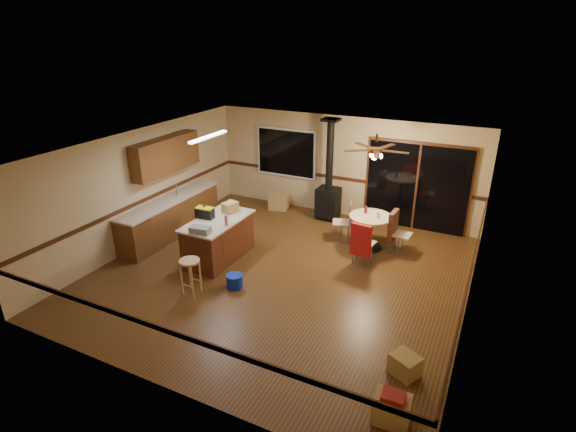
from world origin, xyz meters
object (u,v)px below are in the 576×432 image
Objects in this scene: wood_stove at (328,192)px; chair_left at (346,217)px; box_corner_b at (405,365)px; blue_bucket at (235,281)px; toolbox_grey at (200,230)px; toolbox_black at (205,213)px; box_corner_a at (392,409)px; kitchen_island at (219,239)px; bar_stool at (191,277)px; chair_near at (361,240)px; chair_right at (394,227)px; box_under_window at (279,202)px; dining_table at (370,226)px.

chair_left is (0.85, -1.02, -0.14)m from wood_stove.
blue_bucket is at bearing 165.30° from box_corner_b.
toolbox_black reaches higher than toolbox_grey.
chair_left is at bearing 115.75° from box_corner_a.
bar_stool is (0.32, -1.38, -0.11)m from kitchen_island.
chair_near reaches higher than kitchen_island.
blue_bucket is 3.56m from box_corner_b.
wood_stove is 5.75m from box_corner_b.
wood_stove is 3.60× the size of chair_right.
chair_right reaches higher than bar_stool.
chair_right is (1.12, -0.07, 0.01)m from chair_left.
chair_near is at bearing -34.97° from box_under_window.
toolbox_black is 3.23m from box_under_window.
chair_left is at bearing 52.43° from toolbox_grey.
box_under_window is (-2.98, 2.09, -0.39)m from chair_near.
box_corner_b reaches higher than blue_bucket.
box_under_window is (-2.31, 1.07, -0.39)m from chair_left.
wood_stove reaches higher than box_corner_a.
toolbox_black is (-0.36, 0.65, 0.04)m from toolbox_grey.
bar_stool is at bearing -118.17° from chair_left.
bar_stool is at bearing -136.27° from chair_near.
chair_right is (1.97, -1.09, -0.13)m from wood_stove.
dining_table is 4.87m from box_corner_a.
toolbox_black is at bearing 114.19° from bar_stool.
box_corner_b is (3.45, -0.90, 0.02)m from blue_bucket.
bar_stool is 0.74× the size of dining_table.
toolbox_black is 0.54× the size of bar_stool.
bar_stool is 0.99× the size of chair_near.
toolbox_grey is 0.78× the size of box_under_window.
chair_left is at bearing 176.20° from chair_right.
wood_stove is 3.63× the size of bar_stool.
chair_left is at bearing 120.45° from box_corner_b.
toolbox_black reaches higher than box_under_window.
bar_stool is 1.34× the size of chair_left.
dining_table is at bearing -173.25° from chair_right.
wood_stove is 6.53m from box_corner_a.
box_corner_a is (4.57, -5.77, -0.03)m from box_under_window.
box_corner_b is at bearing -5.42° from bar_stool.
toolbox_black is at bearing 145.55° from blue_bucket.
dining_table is at bearing 94.96° from chair_near.
blue_bucket is at bearing -129.59° from chair_right.
toolbox_black is 5.46m from box_corner_a.
chair_left is (2.08, 2.71, -0.37)m from toolbox_grey.
toolbox_grey is at bearing -148.52° from chair_near.
chair_near is (1.52, -2.04, -0.13)m from wood_stove.
kitchen_island reaches higher than bar_stool.
box_under_window is at bearing 93.40° from toolbox_grey.
chair_left is at bearing -50.28° from wood_stove.
wood_stove is at bearing 126.81° from chair_near.
chair_right is (3.56, 1.98, -0.41)m from toolbox_black.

